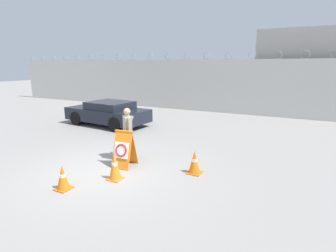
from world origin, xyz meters
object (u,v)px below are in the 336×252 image
(traffic_cone_near, at_px, (115,166))
(traffic_cone_far, at_px, (195,162))
(traffic_cone_mid, at_px, (63,177))
(parked_car_front_coupe, at_px, (108,113))
(security_guard, at_px, (128,132))
(barricade_sign, at_px, (124,149))

(traffic_cone_near, relative_size, traffic_cone_far, 1.13)
(traffic_cone_far, bearing_deg, traffic_cone_near, -142.69)
(traffic_cone_mid, relative_size, parked_car_front_coupe, 0.14)
(security_guard, bearing_deg, parked_car_front_coupe, -0.21)
(traffic_cone_near, bearing_deg, security_guard, 110.97)
(traffic_cone_mid, bearing_deg, traffic_cone_near, 53.53)
(security_guard, xyz_separation_m, traffic_cone_near, (0.54, -1.40, -0.57))
(parked_car_front_coupe, bearing_deg, traffic_cone_near, 135.91)
(security_guard, bearing_deg, traffic_cone_near, 154.72)
(security_guard, relative_size, traffic_cone_mid, 2.70)
(security_guard, bearing_deg, traffic_cone_mid, 128.10)
(security_guard, distance_m, parked_car_front_coupe, 5.42)
(security_guard, relative_size, traffic_cone_far, 2.53)
(traffic_cone_far, relative_size, parked_car_front_coupe, 0.15)
(barricade_sign, distance_m, traffic_cone_far, 2.16)
(traffic_cone_far, bearing_deg, parked_car_front_coupe, 148.45)
(barricade_sign, height_order, traffic_cone_far, barricade_sign)
(parked_car_front_coupe, bearing_deg, traffic_cone_mid, 125.71)
(traffic_cone_near, bearing_deg, traffic_cone_far, 37.31)
(barricade_sign, relative_size, traffic_cone_far, 1.65)
(traffic_cone_mid, height_order, parked_car_front_coupe, parked_car_front_coupe)
(traffic_cone_mid, xyz_separation_m, parked_car_front_coupe, (-3.65, 6.21, 0.32))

